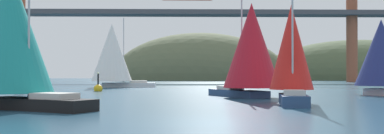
% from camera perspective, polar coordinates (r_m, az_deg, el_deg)
% --- Properties ---
extents(ground_plane, '(360.00, 360.00, 0.00)m').
position_cam_1_polar(ground_plane, '(20.96, 2.01, -7.01)').
color(ground_plane, navy).
extents(headland_center, '(61.23, 44.00, 32.20)m').
position_cam_1_polar(headland_center, '(155.94, 1.06, -1.61)').
color(headland_center, '#5B6647').
rests_on(headland_center, ground_plane).
extents(headland_right, '(72.74, 44.00, 27.60)m').
position_cam_1_polar(headland_right, '(167.40, 20.23, -1.51)').
color(headland_right, '#4C5B3D').
rests_on(headland_right, ground_plane).
extents(suspension_bridge, '(121.03, 6.00, 45.15)m').
position_cam_1_polar(suspension_bridge, '(117.15, -0.63, 7.91)').
color(suspension_bridge, brown).
rests_on(suspension_bridge, ground_plane).
extents(sailboat_red_spinnaker, '(3.78, 6.70, 8.43)m').
position_cam_1_polar(sailboat_red_spinnaker, '(34.58, 12.40, 1.78)').
color(sailboat_red_spinnaker, navy).
rests_on(sailboat_red_spinnaker, ground_plane).
extents(sailboat_crimson_sail, '(7.16, 9.67, 9.99)m').
position_cam_1_polar(sailboat_crimson_sail, '(42.25, 7.38, 2.39)').
color(sailboat_crimson_sail, navy).
rests_on(sailboat_crimson_sail, ground_plane).
extents(sailboat_teal_sail, '(10.01, 8.03, 9.86)m').
position_cam_1_polar(sailboat_teal_sail, '(31.54, -21.74, 3.90)').
color(sailboat_teal_sail, black).
rests_on(sailboat_teal_sail, ground_plane).
extents(sailboat_navy_sail, '(8.22, 9.48, 9.13)m').
position_cam_1_polar(sailboat_navy_sail, '(50.15, 22.85, 1.40)').
color(sailboat_navy_sail, white).
rests_on(sailboat_navy_sail, ground_plane).
extents(sailboat_white_mainsail, '(10.65, 7.18, 11.20)m').
position_cam_1_polar(sailboat_white_mainsail, '(73.87, -9.94, 1.65)').
color(sailboat_white_mainsail, white).
rests_on(sailboat_white_mainsail, ground_plane).
extents(channel_buoy, '(1.10, 1.10, 2.64)m').
position_cam_1_polar(channel_buoy, '(58.03, -11.71, -2.64)').
color(channel_buoy, gold).
rests_on(channel_buoy, ground_plane).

